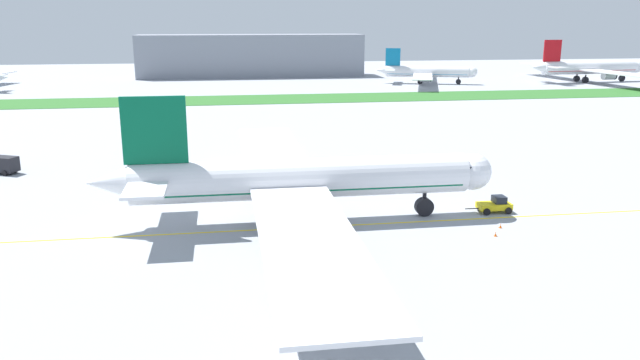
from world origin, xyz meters
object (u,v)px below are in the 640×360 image
at_px(airliner_foreground, 297,180).
at_px(traffic_cone_near_nose, 501,226).
at_px(parked_airliner_far_right, 426,72).
at_px(traffic_cone_port_wing, 496,234).
at_px(ground_crew_wingwalker_port, 271,203).
at_px(parked_airliner_far_outer, 588,68).
at_px(pushback_tug, 495,205).
at_px(service_truck_baggage_loader, 0,164).

distance_m(airliner_foreground, traffic_cone_near_nose, 25.21).
bearing_deg(parked_airliner_far_right, traffic_cone_port_wing, -105.55).
bearing_deg(ground_crew_wingwalker_port, airliner_foreground, -60.06).
relative_size(traffic_cone_port_wing, parked_airliner_far_outer, 0.01).
relative_size(pushback_tug, service_truck_baggage_loader, 0.93).
bearing_deg(airliner_foreground, ground_crew_wingwalker_port, 119.94).
xyz_separation_m(airliner_foreground, service_truck_baggage_loader, (-44.71, 32.44, -3.85)).
height_order(airliner_foreground, traffic_cone_port_wing, airliner_foreground).
bearing_deg(parked_airliner_far_right, traffic_cone_near_nose, -105.21).
height_order(pushback_tug, parked_airliner_far_outer, parked_airliner_far_outer).
bearing_deg(traffic_cone_port_wing, parked_airliner_far_outer, 55.93).
xyz_separation_m(airliner_foreground, parked_airliner_far_outer, (135.22, 158.46, 0.28)).
height_order(pushback_tug, traffic_cone_near_nose, pushback_tug).
bearing_deg(pushback_tug, airliner_foreground, -179.89).
bearing_deg(service_truck_baggage_loader, ground_crew_wingwalker_port, -33.28).
height_order(ground_crew_wingwalker_port, service_truck_baggage_loader, service_truck_baggage_loader).
bearing_deg(ground_crew_wingwalker_port, service_truck_baggage_loader, 146.72).
relative_size(traffic_cone_port_wing, parked_airliner_far_right, 0.01).
bearing_deg(ground_crew_wingwalker_port, traffic_cone_near_nose, -22.64).
bearing_deg(parked_airliner_far_outer, traffic_cone_port_wing, -124.07).
distance_m(pushback_tug, service_truck_baggage_loader, 77.73).
bearing_deg(service_truck_baggage_loader, parked_airliner_far_outer, 35.01).
distance_m(ground_crew_wingwalker_port, parked_airliner_far_outer, 206.52).
relative_size(pushback_tug, parked_airliner_far_right, 0.10).
relative_size(airliner_foreground, traffic_cone_port_wing, 135.88).
relative_size(pushback_tug, traffic_cone_near_nose, 10.41).
height_order(pushback_tug, service_truck_baggage_loader, service_truck_baggage_loader).
height_order(traffic_cone_port_wing, service_truck_baggage_loader, service_truck_baggage_loader).
relative_size(airliner_foreground, parked_airliner_far_outer, 0.99).
distance_m(traffic_cone_near_nose, service_truck_baggage_loader, 78.75).
bearing_deg(service_truck_baggage_loader, parked_airliner_far_right, 48.70).
distance_m(ground_crew_wingwalker_port, parked_airliner_far_right, 173.82).
distance_m(pushback_tug, parked_airliner_far_outer, 192.51).
height_order(parked_airliner_far_right, parked_airliner_far_outer, parked_airliner_far_outer).
bearing_deg(parked_airliner_far_outer, traffic_cone_near_nose, -124.06).
bearing_deg(airliner_foreground, pushback_tug, 0.11).
distance_m(service_truck_baggage_loader, parked_airliner_far_right, 173.59).
bearing_deg(traffic_cone_port_wing, service_truck_baggage_loader, 148.23).
height_order(airliner_foreground, service_truck_baggage_loader, airliner_foreground).
bearing_deg(service_truck_baggage_loader, traffic_cone_near_nose, -29.38).
bearing_deg(traffic_cone_near_nose, airliner_foreground, 165.48).
xyz_separation_m(pushback_tug, traffic_cone_near_nose, (-2.04, -6.24, -0.69)).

